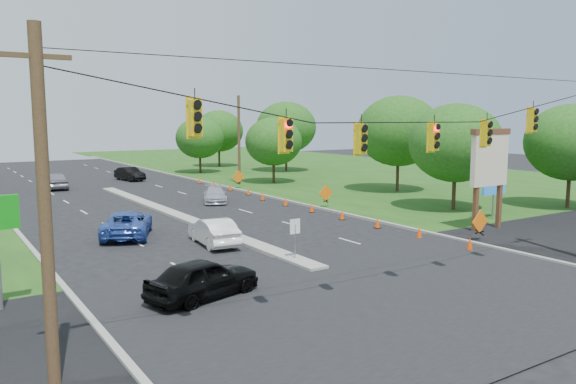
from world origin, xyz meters
TOP-DOWN VIEW (x-y plane):
  - ground at (0.00, 0.00)m, footprint 160.00×160.00m
  - grass_right at (30.00, 20.00)m, footprint 40.00×160.00m
  - cross_street at (0.00, 0.00)m, footprint 160.00×14.00m
  - curb_right at (10.10, 30.00)m, footprint 0.25×110.00m
  - median at (0.00, 21.00)m, footprint 1.00×34.00m
  - median_sign at (0.00, 6.00)m, footprint 0.55×0.06m
  - signal_span at (-0.05, -1.00)m, footprint 25.60×0.32m
  - utility_pole_far_right at (12.50, 35.00)m, footprint 0.28×0.28m
  - pylon_sign at (14.31, 6.20)m, footprint 5.90×2.30m
  - cone_0 at (8.79, 3.00)m, footprint 0.32×0.32m
  - cone_1 at (8.79, 6.50)m, footprint 0.32×0.32m
  - cone_2 at (8.79, 10.00)m, footprint 0.32×0.32m
  - cone_3 at (8.79, 13.50)m, footprint 0.32×0.32m
  - cone_4 at (8.79, 17.00)m, footprint 0.32×0.32m
  - cone_5 at (8.79, 20.50)m, footprint 0.32×0.32m
  - cone_6 at (8.79, 24.00)m, footprint 0.32×0.32m
  - cone_7 at (9.39, 27.50)m, footprint 0.32×0.32m
  - cone_8 at (9.39, 31.00)m, footprint 0.32×0.32m
  - cone_9 at (9.39, 34.50)m, footprint 0.32×0.32m
  - cone_10 at (9.39, 38.00)m, footprint 0.32×0.32m
  - work_sign_0 at (10.80, 4.00)m, footprint 1.27×0.58m
  - work_sign_1 at (10.80, 18.00)m, footprint 1.27×0.58m
  - work_sign_2 at (10.80, 32.00)m, footprint 1.27×0.58m
  - tree_7 at (18.00, 12.00)m, footprint 6.72×6.72m
  - tree_8 at (22.00, 22.00)m, footprint 7.56×7.56m
  - tree_9 at (16.00, 34.00)m, footprint 5.88×5.88m
  - tree_10 at (24.00, 44.00)m, footprint 7.56×7.56m
  - tree_11 at (20.00, 55.00)m, footprint 6.72×6.72m
  - tree_12 at (14.00, 48.00)m, footprint 5.88×5.88m
  - tree_13 at (26.00, 8.00)m, footprint 6.72×6.72m
  - black_sedan at (-5.91, 3.35)m, footprint 4.89×2.98m
  - white_sedan at (-1.65, 11.39)m, footprint 1.98×4.54m
  - blue_pickup at (-4.90, 15.97)m, footprint 4.43×5.93m
  - silver_car_far at (5.06, 25.21)m, footprint 3.36×4.67m
  - silver_car_oncoming at (-3.97, 41.27)m, footprint 2.22×4.82m
  - dark_car_receding at (4.22, 44.77)m, footprint 2.35×4.63m

SIDE VIEW (x-z plane):
  - ground at x=0.00m, z-range 0.00..0.00m
  - grass_right at x=30.00m, z-range -0.03..0.03m
  - cross_street at x=0.00m, z-range -0.01..0.01m
  - curb_right at x=10.10m, z-range -0.08..0.08m
  - median at x=0.00m, z-range -0.09..0.09m
  - cone_0 at x=8.79m, z-range 0.00..0.70m
  - cone_1 at x=8.79m, z-range 0.00..0.70m
  - cone_2 at x=8.79m, z-range 0.00..0.70m
  - cone_3 at x=8.79m, z-range 0.00..0.70m
  - cone_4 at x=8.79m, z-range 0.00..0.70m
  - cone_5 at x=8.79m, z-range 0.00..0.70m
  - cone_6 at x=8.79m, z-range 0.00..0.70m
  - cone_7 at x=9.39m, z-range 0.00..0.70m
  - cone_8 at x=9.39m, z-range 0.00..0.70m
  - cone_9 at x=9.39m, z-range 0.00..0.70m
  - cone_10 at x=9.39m, z-range 0.00..0.70m
  - silver_car_far at x=5.06m, z-range 0.00..1.26m
  - white_sedan at x=-1.65m, z-range 0.00..1.45m
  - dark_car_receding at x=4.22m, z-range 0.00..1.46m
  - blue_pickup at x=-4.90m, z-range 0.00..1.50m
  - black_sedan at x=-5.91m, z-range 0.00..1.56m
  - silver_car_oncoming at x=-3.97m, z-range 0.00..1.60m
  - work_sign_0 at x=10.80m, z-range 0.41..1.78m
  - work_sign_1 at x=10.80m, z-range 0.41..1.78m
  - work_sign_2 at x=10.80m, z-range 0.41..1.78m
  - median_sign at x=0.00m, z-range 0.44..2.49m
  - pylon_sign at x=14.31m, z-range 0.94..7.06m
  - tree_9 at x=16.00m, z-range 0.91..7.77m
  - tree_12 at x=14.00m, z-range 0.91..7.77m
  - utility_pole_far_right at x=12.50m, z-range 0.00..9.00m
  - tree_7 at x=18.00m, z-range 1.04..8.88m
  - tree_11 at x=20.00m, z-range 1.04..8.88m
  - tree_13 at x=26.00m, z-range 1.04..8.88m
  - signal_span at x=-0.05m, z-range 0.47..9.47m
  - tree_8 at x=22.00m, z-range 1.17..9.99m
  - tree_10 at x=24.00m, z-range 1.17..9.99m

